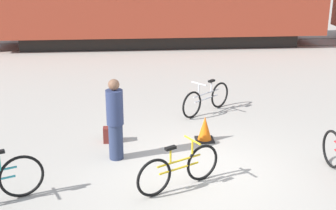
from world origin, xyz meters
TOP-DOWN VIEW (x-y plane):
  - ground_plane at (0.00, 0.00)m, footprint 80.00×80.00m
  - rail_near at (0.00, 11.13)m, footprint 55.03×0.07m
  - rail_far at (0.00, 12.56)m, footprint 55.03×0.07m
  - bicycle_silver at (0.62, 3.26)m, footprint 1.37×1.21m
  - bicycle_yellow at (-0.47, -0.55)m, footprint 1.52×0.88m
  - person_in_navy at (-1.60, 0.73)m, footprint 0.33×0.33m
  - backpack at (-1.75, 1.56)m, footprint 0.28×0.20m
  - traffic_cone at (0.30, 1.48)m, footprint 0.40×0.40m

SIDE VIEW (x-z plane):
  - ground_plane at x=0.00m, z-range 0.00..0.00m
  - rail_near at x=0.00m, z-range 0.00..0.01m
  - rail_far at x=0.00m, z-range 0.00..0.01m
  - backpack at x=-1.75m, z-range 0.00..0.34m
  - traffic_cone at x=0.30m, z-range -0.02..0.53m
  - bicycle_silver at x=0.62m, z-range -0.06..0.78m
  - bicycle_yellow at x=-0.47m, z-range -0.06..0.79m
  - person_in_navy at x=-1.60m, z-range 0.00..1.65m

